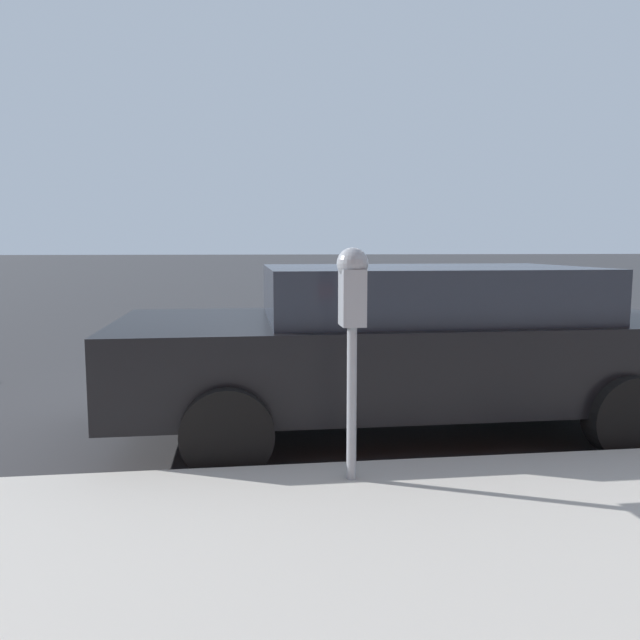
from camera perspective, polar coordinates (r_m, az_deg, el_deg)
ground_plane at (r=6.43m, az=0.90°, el=-7.49°), size 220.00×220.00×0.00m
parking_meter at (r=3.73m, az=2.97°, el=1.42°), size 0.21×0.19×1.42m
car_black at (r=5.39m, az=7.95°, el=-2.05°), size 2.17×4.76×1.41m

